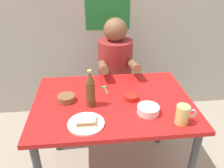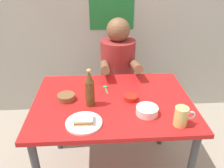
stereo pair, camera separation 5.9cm
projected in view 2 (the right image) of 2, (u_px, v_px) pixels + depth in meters
name	position (u px, v px, depth m)	size (l,w,h in m)	color
dining_table	(112.00, 111.00, 1.64)	(1.10, 0.80, 0.74)	red
stool	(117.00, 99.00, 2.34)	(0.34, 0.34, 0.45)	#4C4C51
person_seated	(118.00, 62.00, 2.14)	(0.33, 0.56, 0.72)	maroon
plate_orange	(84.00, 123.00, 1.36)	(0.22, 0.22, 0.01)	silver
sandwich	(84.00, 120.00, 1.35)	(0.11, 0.09, 0.04)	beige
beer_mug	(181.00, 116.00, 1.33)	(0.13, 0.08, 0.12)	#D1BC66
beer_bottle	(90.00, 90.00, 1.49)	(0.06, 0.06, 0.26)	#593819
condiment_bowl_brown	(66.00, 97.00, 1.59)	(0.12, 0.12, 0.04)	brown
sambal_bowl_red	(131.00, 97.00, 1.59)	(0.10, 0.10, 0.03)	#B21E14
rice_bowl_white	(147.00, 110.00, 1.44)	(0.14, 0.14, 0.05)	silver
spoon	(106.00, 88.00, 1.74)	(0.04, 0.12, 0.01)	#26A559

